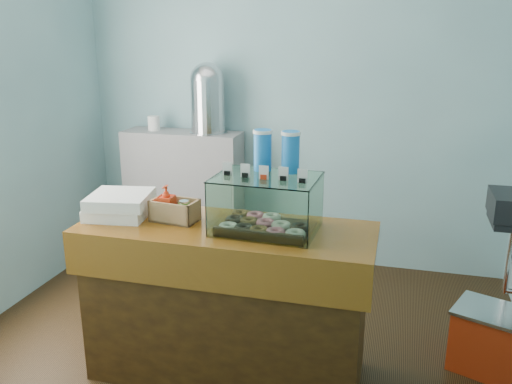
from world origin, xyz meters
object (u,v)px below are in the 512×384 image
(coffee_urn, at_px, (208,96))
(red_cooler, at_px, (492,341))
(display_case, at_px, (268,198))
(counter, at_px, (227,301))

(coffee_urn, relative_size, red_cooler, 1.09)
(display_case, xyz_separation_m, coffee_urn, (-0.89, 1.54, 0.33))
(counter, height_order, coffee_urn, coffee_urn)
(counter, bearing_deg, display_case, 9.80)
(coffee_urn, bearing_deg, counter, -67.22)
(counter, bearing_deg, red_cooler, 16.02)
(display_case, bearing_deg, counter, -168.06)
(display_case, bearing_deg, red_cooler, 19.25)
(red_cooler, bearing_deg, counter, -142.04)
(coffee_urn, distance_m, red_cooler, 2.71)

